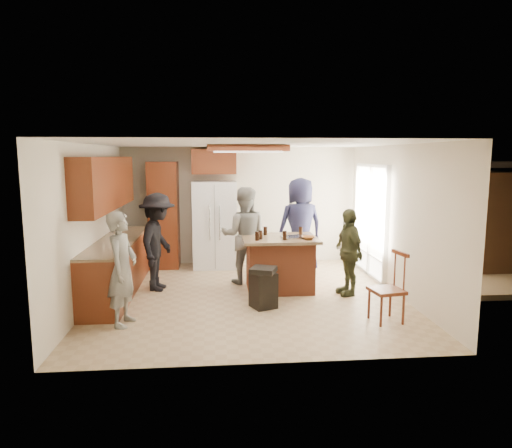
{
  "coord_description": "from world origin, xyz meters",
  "views": [
    {
      "loc": [
        -0.53,
        -7.31,
        2.31
      ],
      "look_at": [
        0.16,
        0.44,
        1.15
      ],
      "focal_mm": 32.0,
      "sensor_mm": 36.0,
      "label": 1
    }
  ],
  "objects": [
    {
      "name": "person_behind_right",
      "position": [
        1.13,
        1.5,
        0.95
      ],
      "size": [
        1.04,
        0.8,
        1.9
      ],
      "primitive_type": "imported",
      "rotation": [
        0.0,
        0.0,
        3.37
      ],
      "color": "#1B1C36",
      "rests_on": "ground"
    },
    {
      "name": "refrigerator",
      "position": [
        -0.55,
        2.12,
        0.9
      ],
      "size": [
        0.9,
        0.76,
        1.8
      ],
      "color": "white",
      "rests_on": "ground"
    },
    {
      "name": "person_side_right",
      "position": [
        1.67,
        -0.02,
        0.73
      ],
      "size": [
        0.57,
        0.91,
        1.46
      ],
      "primitive_type": "imported",
      "rotation": [
        0.0,
        0.0,
        -1.4
      ],
      "color": "#3D4125",
      "rests_on": "ground"
    },
    {
      "name": "person_front_left",
      "position": [
        -1.81,
        -1.12,
        0.79
      ],
      "size": [
        0.52,
        0.64,
        1.58
      ],
      "primitive_type": "imported",
      "rotation": [
        0.0,
        0.0,
        1.39
      ],
      "color": "gray",
      "rests_on": "ground"
    },
    {
      "name": "person_behind_left",
      "position": [
        -0.02,
        0.86,
        0.88
      ],
      "size": [
        0.91,
        0.61,
        1.77
      ],
      "primitive_type": "imported",
      "rotation": [
        0.0,
        0.0,
        3.04
      ],
      "color": "gray",
      "rests_on": "ground"
    },
    {
      "name": "spindle_chair",
      "position": [
        1.86,
        -1.33,
        0.45
      ],
      "size": [
        0.48,
        0.48,
        0.99
      ],
      "color": "maroon",
      "rests_on": "ground"
    },
    {
      "name": "back_wall_units",
      "position": [
        -1.33,
        2.2,
        1.38
      ],
      "size": [
        1.8,
        0.6,
        2.45
      ],
      "color": "maroon",
      "rests_on": "ground"
    },
    {
      "name": "room_shell",
      "position": [
        4.37,
        1.64,
        0.87
      ],
      "size": [
        8.0,
        5.2,
        5.0
      ],
      "color": "tan",
      "rests_on": "ground"
    },
    {
      "name": "trash_bin",
      "position": [
        0.19,
        -0.58,
        0.32
      ],
      "size": [
        0.46,
        0.46,
        0.63
      ],
      "color": "black",
      "rests_on": "ground"
    },
    {
      "name": "left_cabinetry",
      "position": [
        -2.24,
        0.4,
        0.96
      ],
      "size": [
        0.64,
        3.0,
        2.3
      ],
      "color": "maroon",
      "rests_on": "ground"
    },
    {
      "name": "island_items",
      "position": [
        0.72,
        0.24,
        0.97
      ],
      "size": [
        1.01,
        0.63,
        0.15
      ],
      "color": "silver",
      "rests_on": "kitchen_island"
    },
    {
      "name": "person_counter",
      "position": [
        -1.53,
        0.54,
        0.85
      ],
      "size": [
        0.69,
        1.16,
        1.69
      ],
      "primitive_type": "imported",
      "rotation": [
        0.0,
        0.0,
        1.4
      ],
      "color": "black",
      "rests_on": "ground"
    },
    {
      "name": "kitchen_island",
      "position": [
        0.56,
        0.34,
        0.47
      ],
      "size": [
        1.28,
        1.03,
        0.93
      ],
      "color": "brown",
      "rests_on": "ground"
    }
  ]
}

